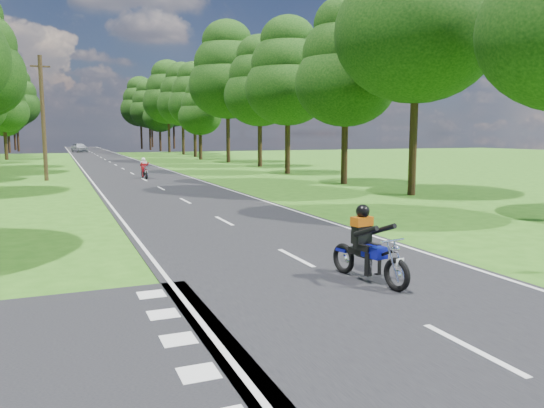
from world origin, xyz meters
name	(u,v)px	position (x,y,z in m)	size (l,w,h in m)	color
ground	(335,279)	(0.00, 0.00, 0.00)	(160.00, 160.00, 0.00)	#2B5F15
main_road	(110,162)	(0.00, 50.00, 0.01)	(7.00, 140.00, 0.02)	black
road_markings	(110,163)	(-0.14, 48.13, 0.02)	(7.40, 140.00, 0.01)	silver
treeline	(111,91)	(1.43, 60.06, 8.25)	(40.00, 115.35, 14.78)	black
telegraph_pole	(43,118)	(-6.00, 28.00, 4.07)	(1.20, 0.26, 8.00)	#382616
rider_near_blue	(369,244)	(0.51, -0.49, 0.82)	(0.64, 1.91, 1.59)	#0E139C
rider_far_red	(144,168)	(0.16, 26.97, 0.73)	(0.57, 1.71, 1.42)	#A90D1D
distant_car	(79,147)	(-1.73, 83.05, 0.79)	(1.82, 4.52, 1.54)	silver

